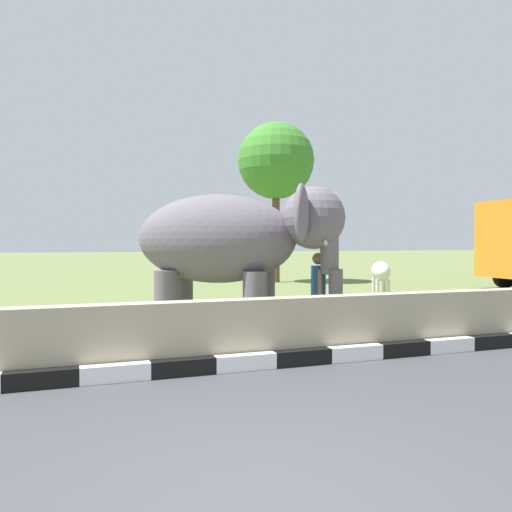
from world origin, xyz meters
TOP-DOWN VIEW (x-y plane):
  - striped_curb at (-0.35, 3.74)m, footprint 16.20×0.20m
  - barrier_parapet at (2.00, 4.04)m, footprint 28.00×0.36m
  - elephant at (1.57, 6.09)m, footprint 3.95×3.49m
  - person_handler at (3.12, 5.65)m, footprint 0.36×0.66m
  - cow_near at (8.42, 11.53)m, footprint 1.19×1.88m
  - tree_distant at (7.62, 19.08)m, footprint 3.60×3.60m

SIDE VIEW (x-z plane):
  - striped_curb at x=-0.35m, z-range 0.00..0.24m
  - barrier_parapet at x=2.00m, z-range 0.00..1.00m
  - cow_near at x=8.42m, z-range 0.26..1.48m
  - person_handler at x=3.12m, z-range 0.10..1.75m
  - elephant at x=1.57m, z-range 0.44..3.32m
  - tree_distant at x=7.62m, z-range 1.92..9.46m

